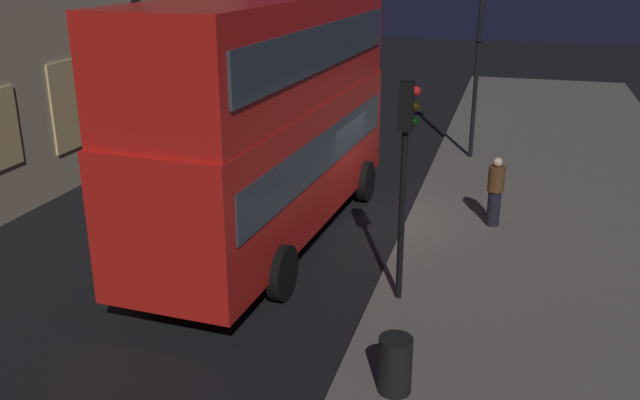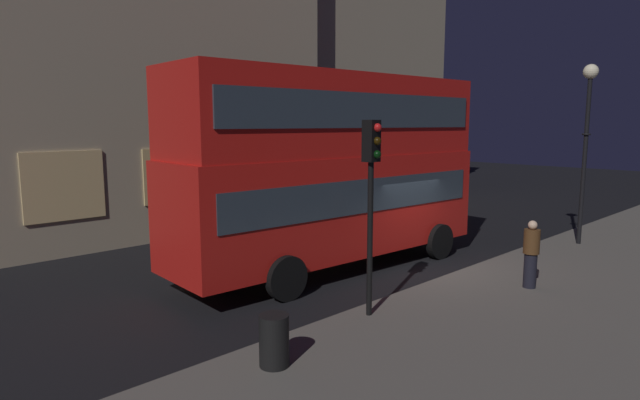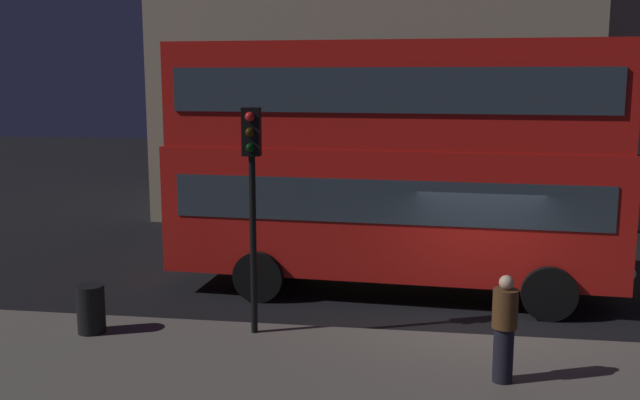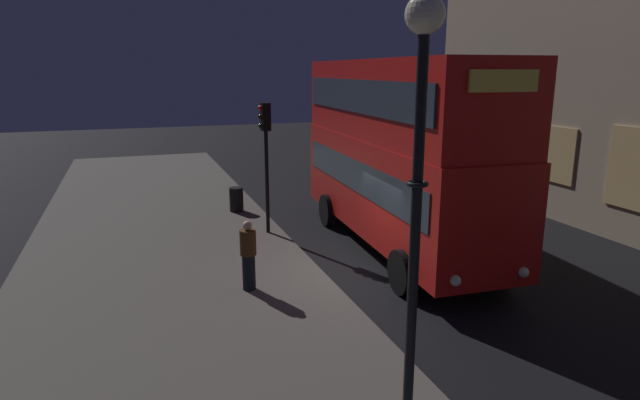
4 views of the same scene
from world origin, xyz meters
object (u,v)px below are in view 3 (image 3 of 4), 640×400
object	(u,v)px
double_decker_bus	(392,155)
litter_bin	(91,309)
traffic_light_near_kerb	(252,173)
pedestrian	(504,328)

from	to	relation	value
double_decker_bus	litter_bin	distance (m)	6.96
traffic_light_near_kerb	litter_bin	world-z (taller)	traffic_light_near_kerb
traffic_light_near_kerb	pedestrian	distance (m)	5.02
double_decker_bus	pedestrian	xyz separation A→B (m)	(2.00, -4.92, -2.09)
pedestrian	litter_bin	world-z (taller)	pedestrian
traffic_light_near_kerb	double_decker_bus	bearing A→B (deg)	51.53
traffic_light_near_kerb	litter_bin	distance (m)	3.91
pedestrian	litter_bin	distance (m)	7.36
double_decker_bus	pedestrian	size ratio (longest dim) A/B	5.87
traffic_light_near_kerb	litter_bin	xyz separation A→B (m)	(-2.96, -0.43, -2.51)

